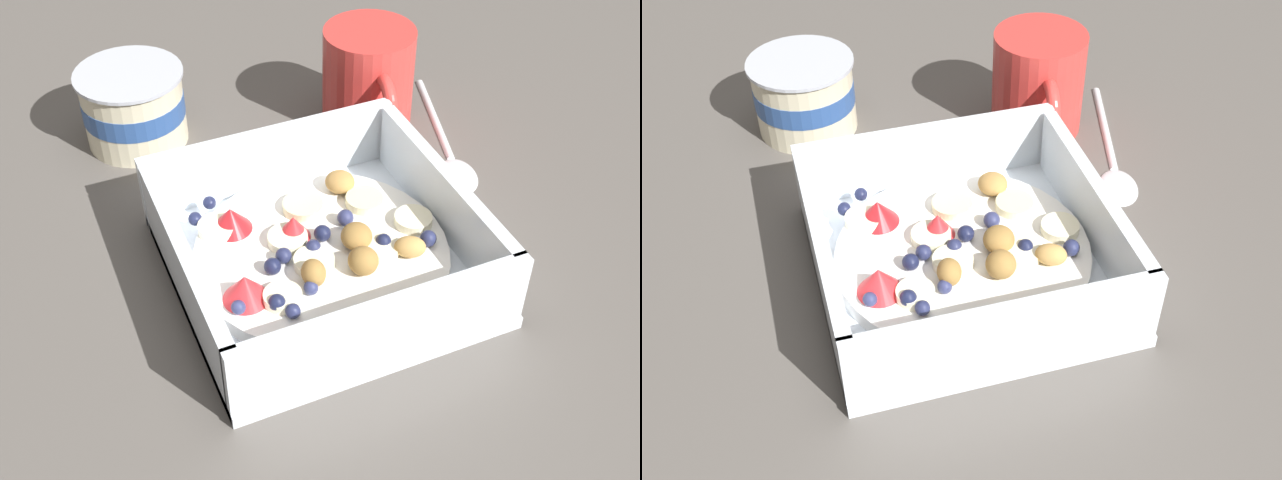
# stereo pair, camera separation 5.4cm
# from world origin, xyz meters

# --- Properties ---
(ground_plane) EXTENTS (2.40, 2.40, 0.00)m
(ground_plane) POSITION_xyz_m (0.00, 0.00, 0.00)
(ground_plane) COLOR #56514C
(fruit_bowl) EXTENTS (0.21, 0.21, 0.06)m
(fruit_bowl) POSITION_xyz_m (-0.01, 0.00, 0.02)
(fruit_bowl) COLOR white
(fruit_bowl) RESTS_ON ground
(spoon) EXTENTS (0.07, 0.17, 0.01)m
(spoon) POSITION_xyz_m (0.15, 0.09, 0.00)
(spoon) COLOR silver
(spoon) RESTS_ON ground
(yogurt_cup) EXTENTS (0.09, 0.09, 0.07)m
(yogurt_cup) POSITION_xyz_m (-0.09, 0.22, 0.03)
(yogurt_cup) COLOR beige
(yogurt_cup) RESTS_ON ground
(coffee_mug) EXTENTS (0.08, 0.11, 0.09)m
(coffee_mug) POSITION_xyz_m (0.11, 0.16, 0.05)
(coffee_mug) COLOR red
(coffee_mug) RESTS_ON ground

